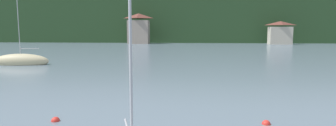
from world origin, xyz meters
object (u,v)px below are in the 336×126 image
(shore_building_west, at_px, (139,29))
(mooring_buoy_mid, at_px, (266,124))
(shore_building_westcentral, at_px, (280,33))
(mooring_buoy_far, at_px, (56,121))
(sailboat_far_7, at_px, (21,61))

(shore_building_west, distance_m, mooring_buoy_mid, 78.82)
(shore_building_westcentral, height_order, mooring_buoy_far, shore_building_westcentral)
(shore_building_westcentral, xyz_separation_m, sailboat_far_7, (-49.05, -55.31, -2.99))
(mooring_buoy_far, bearing_deg, shore_building_west, 97.33)
(shore_building_west, bearing_deg, shore_building_westcentral, -0.61)
(mooring_buoy_mid, bearing_deg, shore_building_west, 104.48)
(shore_building_westcentral, height_order, sailboat_far_7, sailboat_far_7)
(shore_building_west, height_order, sailboat_far_7, sailboat_far_7)
(shore_building_westcentral, bearing_deg, mooring_buoy_far, -114.34)
(shore_building_westcentral, bearing_deg, mooring_buoy_mid, -107.95)
(shore_building_west, xyz_separation_m, shore_building_westcentral, (44.21, -0.47, -1.25))
(shore_building_west, distance_m, sailboat_far_7, 56.15)
(sailboat_far_7, bearing_deg, shore_building_west, -100.34)
(shore_building_westcentral, relative_size, mooring_buoy_far, 17.51)
(sailboat_far_7, xyz_separation_m, mooring_buoy_mid, (24.52, -20.39, -0.44))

